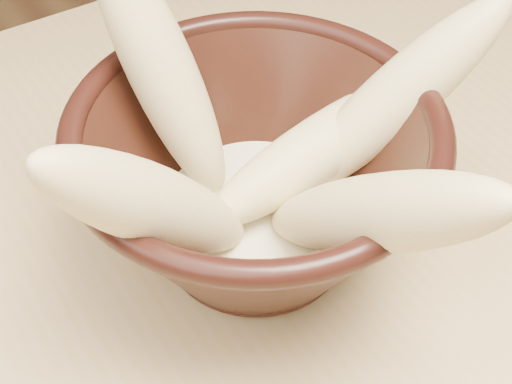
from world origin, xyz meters
TOP-DOWN VIEW (x-y plane):
  - table at (0.00, 0.00)m, footprint 1.20×0.80m
  - bowl at (-0.04, 0.05)m, footprint 0.23×0.23m
  - milk_puddle at (-0.04, 0.05)m, footprint 0.13×0.13m
  - banana_upright at (-0.07, 0.11)m, footprint 0.07×0.13m
  - banana_left at (-0.12, 0.02)m, footprint 0.15×0.07m
  - banana_right at (0.05, 0.03)m, footprint 0.17×0.07m
  - banana_across at (0.01, 0.05)m, footprint 0.20×0.07m
  - banana_front at (-0.03, -0.04)m, footprint 0.07×0.17m

SIDE VIEW (x-z plane):
  - table at x=0.00m, z-range 0.30..1.05m
  - milk_puddle at x=-0.04m, z-range 0.78..0.80m
  - bowl at x=-0.04m, z-range 0.76..0.88m
  - banana_across at x=0.01m, z-range 0.80..0.85m
  - banana_right at x=0.05m, z-range 0.78..0.93m
  - banana_front at x=-0.03m, z-range 0.78..0.94m
  - banana_left at x=-0.12m, z-range 0.78..0.95m
  - banana_upright at x=-0.07m, z-range 0.79..0.96m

